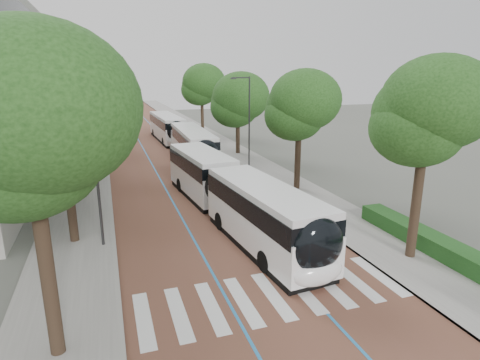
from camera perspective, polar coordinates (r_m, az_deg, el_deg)
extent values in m
plane|color=#51544C|center=(15.70, 5.47, -18.00)|extent=(160.00, 160.00, 0.00)
cube|color=brown|center=(52.92, -12.46, 5.58)|extent=(11.00, 140.00, 0.02)
cube|color=gray|center=(52.66, -20.62, 4.97)|extent=(4.00, 140.00, 0.12)
cube|color=gray|center=(54.21, -4.53, 6.17)|extent=(4.00, 140.00, 0.12)
cube|color=gray|center=(52.62, -18.55, 5.15)|extent=(0.20, 140.00, 0.14)
cube|color=gray|center=(53.78, -6.51, 6.05)|extent=(0.20, 140.00, 0.14)
cube|color=silver|center=(15.52, -13.54, -18.72)|extent=(0.55, 3.60, 0.01)
cube|color=silver|center=(15.63, -8.75, -18.18)|extent=(0.55, 3.60, 0.01)
cube|color=silver|center=(15.84, -4.08, -17.53)|extent=(0.55, 3.60, 0.01)
cube|color=silver|center=(16.14, 0.41, -16.81)|extent=(0.55, 3.60, 0.01)
cube|color=silver|center=(16.53, 4.67, -16.02)|extent=(0.55, 3.60, 0.01)
cube|color=silver|center=(17.00, 8.69, -15.19)|extent=(0.55, 3.60, 0.01)
cube|color=silver|center=(17.55, 12.44, -14.35)|extent=(0.55, 3.60, 0.01)
cube|color=silver|center=(18.17, 15.92, -13.51)|extent=(0.55, 3.60, 0.01)
cube|color=silver|center=(18.86, 19.14, -12.68)|extent=(0.55, 3.60, 0.01)
cube|color=#2477B8|center=(52.77, -14.20, 5.46)|extent=(0.12, 126.00, 0.01)
cube|color=#2477B8|center=(53.11, -10.74, 5.72)|extent=(0.12, 126.00, 0.01)
cube|color=black|center=(40.61, -25.56, 5.87)|extent=(0.12, 38.00, 1.60)
cube|color=black|center=(40.30, -26.09, 10.35)|extent=(0.12, 38.00, 1.60)
cube|color=black|center=(40.23, -26.63, 14.87)|extent=(0.12, 38.00, 1.60)
cube|color=black|center=(40.40, -27.17, 19.10)|extent=(0.12, 38.00, 1.60)
cube|color=#194317|center=(20.53, 29.81, -10.05)|extent=(1.20, 14.00, 0.80)
cylinder|color=#313133|center=(36.37, 1.32, 8.20)|extent=(0.14, 0.14, 8.00)
cube|color=#313133|center=(35.83, 0.12, 14.36)|extent=(1.70, 0.12, 0.12)
cube|color=#313133|center=(35.61, -0.98, 14.22)|extent=(0.50, 0.20, 0.10)
cylinder|color=#313133|center=(20.43, -19.79, 1.70)|extent=(0.14, 0.14, 8.00)
cylinder|color=black|center=(13.54, -25.53, -13.12)|extent=(0.44, 0.44, 5.00)
ellipsoid|color=#1A3F14|center=(12.18, -27.98, 6.20)|extent=(5.52, 5.52, 4.69)
cylinder|color=black|center=(21.91, -23.02, -2.41)|extent=(0.44, 0.44, 4.80)
ellipsoid|color=#1A3F14|center=(21.09, -24.26, 8.97)|extent=(6.21, 6.21, 5.28)
cylinder|color=black|center=(30.58, -21.99, 2.85)|extent=(0.44, 0.44, 5.20)
ellipsoid|color=#1A3F14|center=(30.01, -22.90, 11.68)|extent=(5.94, 5.94, 5.05)
cylinder|color=black|center=(40.41, -21.35, 5.79)|extent=(0.44, 0.44, 5.32)
ellipsoid|color=#1A3F14|center=(39.99, -22.03, 12.63)|extent=(5.93, 5.93, 5.04)
cylinder|color=black|center=(52.34, -20.85, 7.39)|extent=(0.44, 0.44, 4.61)
ellipsoid|color=#1A3F14|center=(52.00, -21.29, 11.96)|extent=(5.34, 5.34, 4.54)
cylinder|color=black|center=(67.23, -20.52, 9.12)|extent=(0.44, 0.44, 4.98)
ellipsoid|color=#1A3F14|center=(66.97, -20.89, 12.96)|extent=(6.15, 6.15, 5.22)
cylinder|color=black|center=(20.19, 23.66, -4.01)|extent=(0.44, 0.44, 4.75)
ellipsoid|color=#1A3F14|center=(19.30, 25.03, 8.21)|extent=(4.80, 4.80, 4.08)
cylinder|color=black|center=(29.81, 8.19, 2.61)|extent=(0.44, 0.44, 4.28)
ellipsoid|color=#1A3F14|center=(29.21, 8.48, 10.07)|extent=(5.10, 5.10, 4.34)
cylinder|color=black|center=(42.58, -0.32, 6.28)|extent=(0.44, 0.44, 3.88)
ellipsoid|color=#1A3F14|center=(42.17, -0.32, 11.01)|extent=(5.91, 5.91, 5.03)
cylinder|color=black|center=(57.81, -5.38, 8.97)|extent=(0.44, 0.44, 4.61)
ellipsoid|color=#1A3F14|center=(57.50, -5.48, 13.12)|extent=(5.98, 5.98, 5.08)
cylinder|color=black|center=(24.27, -2.13, -1.06)|extent=(2.38, 1.12, 2.30)
cube|color=white|center=(20.02, 3.45, -6.24)|extent=(3.39, 9.56, 1.82)
cube|color=black|center=(19.63, 3.51, -3.15)|extent=(3.41, 9.37, 0.97)
cube|color=white|center=(19.44, 3.54, -1.35)|extent=(3.32, 9.37, 0.31)
cube|color=black|center=(20.45, 3.40, -9.08)|extent=(3.30, 9.18, 0.35)
cube|color=white|center=(28.31, -5.41, 0.19)|extent=(3.23, 7.94, 1.82)
cube|color=black|center=(28.04, -5.47, 2.44)|extent=(3.26, 7.79, 0.97)
cube|color=white|center=(27.90, -5.51, 3.73)|extent=(3.17, 7.79, 0.31)
cube|color=black|center=(28.61, -5.36, -1.91)|extent=(3.15, 7.63, 0.35)
ellipsoid|color=black|center=(16.18, 11.02, -9.07)|extent=(2.45, 1.32, 2.28)
ellipsoid|color=white|center=(16.64, 10.92, -12.72)|extent=(2.44, 1.22, 1.14)
cylinder|color=black|center=(18.01, 3.58, -11.47)|extent=(0.39, 1.02, 1.00)
cylinder|color=black|center=(19.07, 9.70, -10.08)|extent=(0.39, 1.02, 1.00)
cylinder|color=black|center=(29.74, -8.48, -0.70)|extent=(0.39, 1.02, 1.00)
cylinder|color=black|center=(30.39, -4.39, -0.22)|extent=(0.39, 1.02, 1.00)
cylinder|color=black|center=(22.48, -2.80, -5.86)|extent=(0.39, 1.02, 1.00)
cylinder|color=black|center=(23.34, 2.39, -5.04)|extent=(0.39, 1.02, 1.00)
cube|color=white|center=(39.10, -6.75, 4.36)|extent=(2.79, 12.06, 1.82)
cube|color=black|center=(38.90, -6.80, 6.01)|extent=(2.82, 11.82, 0.97)
cube|color=white|center=(38.81, -6.83, 6.94)|extent=(2.73, 11.82, 0.31)
cube|color=black|center=(39.32, -6.70, 2.81)|extent=(2.73, 11.58, 0.35)
ellipsoid|color=black|center=(33.33, -4.91, 3.81)|extent=(2.38, 1.16, 2.28)
ellipsoid|color=white|center=(33.53, -4.85, 1.89)|extent=(2.37, 1.06, 1.14)
cylinder|color=black|center=(35.60, -7.42, 2.00)|extent=(0.32, 1.01, 1.00)
cylinder|color=black|center=(36.04, -3.88, 2.26)|extent=(0.32, 1.01, 1.00)
cylinder|color=black|center=(42.75, -9.16, 4.17)|extent=(0.32, 1.01, 1.00)
cylinder|color=black|center=(43.12, -6.19, 4.37)|extent=(0.32, 1.01, 1.00)
cube|color=white|center=(52.07, -10.31, 6.94)|extent=(2.91, 12.08, 1.82)
cube|color=black|center=(51.92, -10.37, 8.18)|extent=(2.94, 11.84, 0.97)
cube|color=white|center=(51.85, -10.40, 8.88)|extent=(2.85, 11.84, 0.31)
cube|color=black|center=(52.23, -10.25, 5.76)|extent=(2.84, 11.60, 0.35)
ellipsoid|color=black|center=(46.27, -9.01, 6.90)|extent=(2.39, 1.18, 2.28)
ellipsoid|color=white|center=(46.40, -8.94, 5.50)|extent=(2.38, 1.08, 1.14)
cylinder|color=black|center=(48.49, -10.80, 5.40)|extent=(0.33, 1.01, 1.00)
cylinder|color=black|center=(48.91, -8.18, 5.60)|extent=(0.33, 1.01, 1.00)
cylinder|color=black|center=(55.71, -12.15, 6.58)|extent=(0.33, 1.01, 1.00)
cylinder|color=black|center=(56.08, -9.85, 6.75)|extent=(0.33, 1.01, 1.00)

